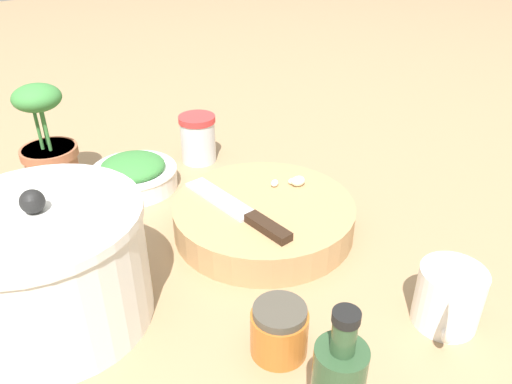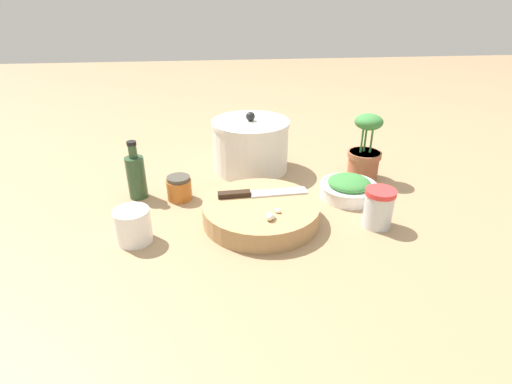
{
  "view_description": "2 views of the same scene",
  "coord_description": "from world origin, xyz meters",
  "px_view_note": "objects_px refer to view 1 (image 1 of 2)",
  "views": [
    {
      "loc": [
        -0.54,
        0.38,
        0.46
      ],
      "look_at": [
        -0.02,
        -0.02,
        0.08
      ],
      "focal_mm": 35.0,
      "sensor_mm": 36.0,
      "label": 1
    },
    {
      "loc": [
        -0.13,
        -0.89,
        0.52
      ],
      "look_at": [
        -0.03,
        -0.0,
        0.06
      ],
      "focal_mm": 28.0,
      "sensor_mm": 36.0,
      "label": 2
    }
  ],
  "objects_px": {
    "honey_jar": "(279,330)",
    "stock_pot": "(50,267)",
    "garlic_cloves": "(293,181)",
    "potted_herb": "(48,149)",
    "coffee_mug": "(449,298)",
    "chef_knife": "(242,212)",
    "herb_bowl": "(134,174)",
    "spice_jar": "(198,138)",
    "cutting_board": "(264,217)"
  },
  "relations": [
    {
      "from": "chef_knife",
      "to": "stock_pot",
      "type": "bearing_deg",
      "value": 174.72
    },
    {
      "from": "honey_jar",
      "to": "stock_pot",
      "type": "distance_m",
      "value": 0.29
    },
    {
      "from": "honey_jar",
      "to": "potted_herb",
      "type": "height_order",
      "value": "potted_herb"
    },
    {
      "from": "garlic_cloves",
      "to": "honey_jar",
      "type": "relative_size",
      "value": 0.82
    },
    {
      "from": "honey_jar",
      "to": "herb_bowl",
      "type": "bearing_deg",
      "value": -4.98
    },
    {
      "from": "coffee_mug",
      "to": "cutting_board",
      "type": "bearing_deg",
      "value": 9.94
    },
    {
      "from": "cutting_board",
      "to": "honey_jar",
      "type": "relative_size",
      "value": 4.25
    },
    {
      "from": "herb_bowl",
      "to": "stock_pot",
      "type": "bearing_deg",
      "value": 138.07
    },
    {
      "from": "potted_herb",
      "to": "stock_pot",
      "type": "bearing_deg",
      "value": 162.17
    },
    {
      "from": "chef_knife",
      "to": "honey_jar",
      "type": "relative_size",
      "value": 3.38
    },
    {
      "from": "cutting_board",
      "to": "coffee_mug",
      "type": "xyz_separation_m",
      "value": [
        -0.3,
        -0.05,
        0.01
      ]
    },
    {
      "from": "garlic_cloves",
      "to": "stock_pot",
      "type": "relative_size",
      "value": 0.23
    },
    {
      "from": "chef_knife",
      "to": "honey_jar",
      "type": "xyz_separation_m",
      "value": [
        -0.2,
        0.1,
        -0.02
      ]
    },
    {
      "from": "honey_jar",
      "to": "spice_jar",
      "type": "bearing_deg",
      "value": -21.8
    },
    {
      "from": "spice_jar",
      "to": "coffee_mug",
      "type": "relative_size",
      "value": 0.95
    },
    {
      "from": "garlic_cloves",
      "to": "potted_herb",
      "type": "relative_size",
      "value": 0.28
    },
    {
      "from": "spice_jar",
      "to": "coffee_mug",
      "type": "bearing_deg",
      "value": -179.93
    },
    {
      "from": "cutting_board",
      "to": "spice_jar",
      "type": "distance_m",
      "value": 0.28
    },
    {
      "from": "cutting_board",
      "to": "garlic_cloves",
      "type": "xyz_separation_m",
      "value": [
        0.02,
        -0.07,
        0.03
      ]
    },
    {
      "from": "herb_bowl",
      "to": "spice_jar",
      "type": "relative_size",
      "value": 1.65
    },
    {
      "from": "chef_knife",
      "to": "garlic_cloves",
      "type": "xyz_separation_m",
      "value": [
        0.02,
        -0.12,
        0.0
      ]
    },
    {
      "from": "spice_jar",
      "to": "coffee_mug",
      "type": "distance_m",
      "value": 0.58
    },
    {
      "from": "chef_knife",
      "to": "stock_pot",
      "type": "xyz_separation_m",
      "value": [
        0.01,
        0.28,
        0.03
      ]
    },
    {
      "from": "chef_knife",
      "to": "spice_jar",
      "type": "relative_size",
      "value": 2.37
    },
    {
      "from": "honey_jar",
      "to": "stock_pot",
      "type": "height_order",
      "value": "stock_pot"
    },
    {
      "from": "cutting_board",
      "to": "coffee_mug",
      "type": "relative_size",
      "value": 2.82
    },
    {
      "from": "garlic_cloves",
      "to": "honey_jar",
      "type": "xyz_separation_m",
      "value": [
        -0.22,
        0.22,
        -0.03
      ]
    },
    {
      "from": "cutting_board",
      "to": "potted_herb",
      "type": "xyz_separation_m",
      "value": [
        0.34,
        0.22,
        0.06
      ]
    },
    {
      "from": "garlic_cloves",
      "to": "spice_jar",
      "type": "height_order",
      "value": "spice_jar"
    },
    {
      "from": "garlic_cloves",
      "to": "coffee_mug",
      "type": "relative_size",
      "value": 0.55
    },
    {
      "from": "chef_knife",
      "to": "spice_jar",
      "type": "bearing_deg",
      "value": 68.01
    },
    {
      "from": "chef_knife",
      "to": "honey_jar",
      "type": "distance_m",
      "value": 0.23
    },
    {
      "from": "garlic_cloves",
      "to": "potted_herb",
      "type": "height_order",
      "value": "potted_herb"
    },
    {
      "from": "cutting_board",
      "to": "chef_knife",
      "type": "height_order",
      "value": "chef_knife"
    },
    {
      "from": "garlic_cloves",
      "to": "potted_herb",
      "type": "bearing_deg",
      "value": 42.29
    },
    {
      "from": "garlic_cloves",
      "to": "herb_bowl",
      "type": "distance_m",
      "value": 0.3
    },
    {
      "from": "garlic_cloves",
      "to": "potted_herb",
      "type": "xyz_separation_m",
      "value": [
        0.32,
        0.29,
        0.02
      ]
    },
    {
      "from": "cutting_board",
      "to": "honey_jar",
      "type": "height_order",
      "value": "honey_jar"
    },
    {
      "from": "cutting_board",
      "to": "spice_jar",
      "type": "xyz_separation_m",
      "value": [
        0.28,
        -0.05,
        0.02
      ]
    },
    {
      "from": "cutting_board",
      "to": "spice_jar",
      "type": "height_order",
      "value": "spice_jar"
    },
    {
      "from": "cutting_board",
      "to": "chef_knife",
      "type": "relative_size",
      "value": 1.26
    },
    {
      "from": "chef_knife",
      "to": "potted_herb",
      "type": "xyz_separation_m",
      "value": [
        0.34,
        0.17,
        0.03
      ]
    },
    {
      "from": "honey_jar",
      "to": "coffee_mug",
      "type": "bearing_deg",
      "value": -115.35
    },
    {
      "from": "herb_bowl",
      "to": "garlic_cloves",
      "type": "bearing_deg",
      "value": -143.87
    },
    {
      "from": "spice_jar",
      "to": "garlic_cloves",
      "type": "bearing_deg",
      "value": -175.08
    },
    {
      "from": "garlic_cloves",
      "to": "stock_pot",
      "type": "height_order",
      "value": "stock_pot"
    },
    {
      "from": "coffee_mug",
      "to": "potted_herb",
      "type": "bearing_deg",
      "value": 23.08
    },
    {
      "from": "garlic_cloves",
      "to": "stock_pot",
      "type": "xyz_separation_m",
      "value": [
        -0.01,
        0.4,
        0.02
      ]
    },
    {
      "from": "chef_knife",
      "to": "spice_jar",
      "type": "xyz_separation_m",
      "value": [
        0.28,
        -0.1,
        -0.01
      ]
    },
    {
      "from": "coffee_mug",
      "to": "honey_jar",
      "type": "distance_m",
      "value": 0.22
    }
  ]
}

